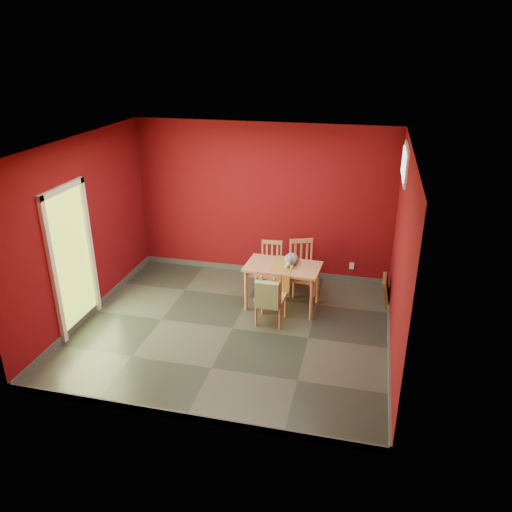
% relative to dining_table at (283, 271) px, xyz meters
% --- Properties ---
extents(ground, '(4.50, 4.50, 0.00)m').
position_rel_dining_table_xyz_m(ground, '(-0.59, -0.83, -0.63)').
color(ground, '#2D342D').
rests_on(ground, ground).
extents(room_shell, '(4.50, 4.50, 4.50)m').
position_rel_dining_table_xyz_m(room_shell, '(-0.59, -0.83, -0.58)').
color(room_shell, '#5F090F').
rests_on(room_shell, ground).
extents(doorway, '(0.06, 1.01, 2.13)m').
position_rel_dining_table_xyz_m(doorway, '(-2.82, -1.23, 0.50)').
color(doorway, '#B7D838').
rests_on(doorway, ground).
extents(window, '(0.05, 0.90, 0.50)m').
position_rel_dining_table_xyz_m(window, '(1.64, 0.17, 1.72)').
color(window, white).
rests_on(window, room_shell).
extents(outlet_plate, '(0.08, 0.02, 0.12)m').
position_rel_dining_table_xyz_m(outlet_plate, '(1.01, 1.16, -0.33)').
color(outlet_plate, silver).
rests_on(outlet_plate, room_shell).
extents(dining_table, '(1.18, 0.74, 0.72)m').
position_rel_dining_table_xyz_m(dining_table, '(0.00, 0.00, 0.00)').
color(dining_table, '#B47854').
rests_on(dining_table, ground).
extents(table_runner, '(0.38, 0.72, 0.36)m').
position_rel_dining_table_xyz_m(table_runner, '(-0.00, -0.12, 0.03)').
color(table_runner, olive).
rests_on(table_runner, dining_table).
extents(chair_far_left, '(0.41, 0.41, 0.81)m').
position_rel_dining_table_xyz_m(chair_far_left, '(-0.32, 0.65, -0.21)').
color(chair_far_left, '#B47854').
rests_on(chair_far_left, ground).
extents(chair_far_right, '(0.53, 0.53, 0.90)m').
position_rel_dining_table_xyz_m(chair_far_right, '(0.22, 0.61, -0.17)').
color(chair_far_right, '#B47854').
rests_on(chair_far_right, ground).
extents(chair_near, '(0.44, 0.44, 0.90)m').
position_rel_dining_table_xyz_m(chair_near, '(-0.08, -0.53, -0.17)').
color(chair_near, '#B47854').
rests_on(chair_near, ground).
extents(tote_bag, '(0.34, 0.20, 0.47)m').
position_rel_dining_table_xyz_m(tote_bag, '(-0.09, -0.75, -0.05)').
color(tote_bag, '#89A368').
rests_on(tote_bag, chair_near).
extents(cat, '(0.30, 0.47, 0.22)m').
position_rel_dining_table_xyz_m(cat, '(0.11, 0.09, 0.20)').
color(cat, slate).
rests_on(cat, table_runner).
extents(picture_frame, '(0.17, 0.46, 0.46)m').
position_rel_dining_table_xyz_m(picture_frame, '(1.60, 0.48, -0.40)').
color(picture_frame, brown).
rests_on(picture_frame, ground).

